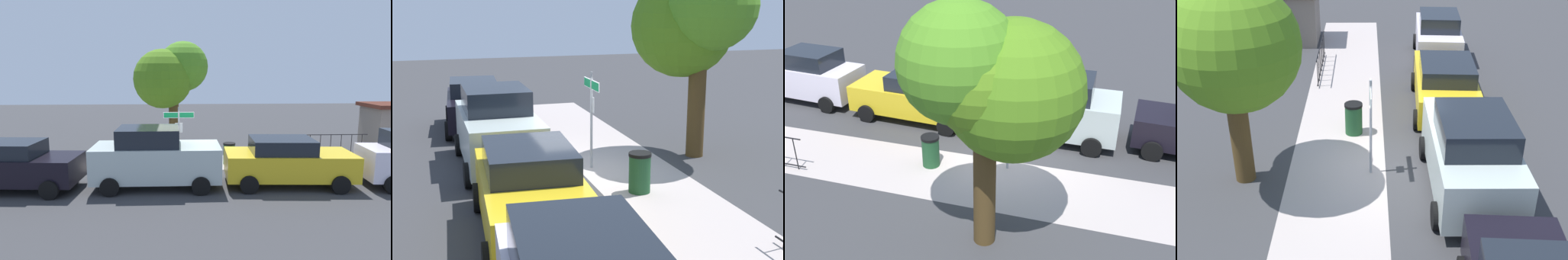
% 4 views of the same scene
% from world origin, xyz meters
% --- Properties ---
extents(ground_plane, '(60.00, 60.00, 0.00)m').
position_xyz_m(ground_plane, '(0.00, 0.00, 0.00)').
color(ground_plane, '#38383A').
extents(sidewalk_strip, '(24.00, 2.60, 0.00)m').
position_xyz_m(sidewalk_strip, '(2.00, 1.30, 0.00)').
color(sidewalk_strip, '#B1A39E').
rests_on(sidewalk_strip, ground_plane).
extents(street_sign, '(1.30, 0.07, 2.65)m').
position_xyz_m(street_sign, '(-0.40, 0.40, 1.82)').
color(street_sign, '#9EA0A5').
rests_on(street_sign, ground_plane).
extents(shade_tree, '(3.78, 3.11, 5.66)m').
position_xyz_m(shade_tree, '(-0.76, 3.58, 3.97)').
color(shade_tree, '#4C371A').
rests_on(shade_tree, ground_plane).
extents(car_silver, '(4.52, 2.15, 2.19)m').
position_xyz_m(car_silver, '(-1.25, -2.03, 1.08)').
color(car_silver, '#B6C3BD').
rests_on(car_silver, ground_plane).
extents(car_yellow, '(4.69, 2.34, 1.76)m').
position_xyz_m(car_yellow, '(3.55, -2.08, 0.90)').
color(car_yellow, gold).
rests_on(car_yellow, ground_plane).
extents(car_white, '(4.32, 2.19, 2.03)m').
position_xyz_m(car_white, '(8.35, -2.43, 1.01)').
color(car_white, white).
rests_on(car_white, ground_plane).
extents(trash_bin, '(0.55, 0.55, 0.98)m').
position_xyz_m(trash_bin, '(1.85, 0.90, 0.49)').
color(trash_bin, '#1E4C28').
rests_on(trash_bin, ground_plane).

